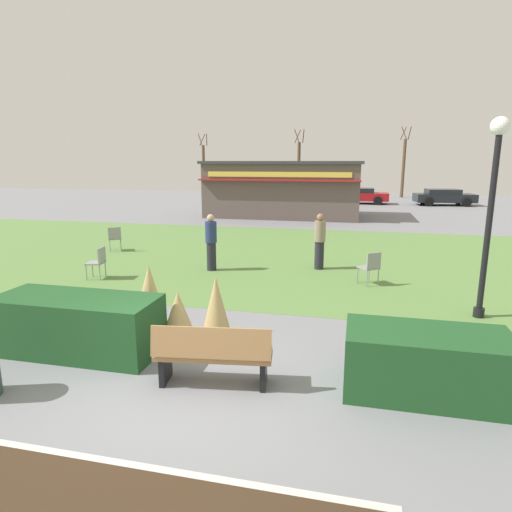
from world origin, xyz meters
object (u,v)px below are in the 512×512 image
object	(u,v)px
cafe_chair_center	(98,260)
tree_left_bg	(299,169)
food_kiosk	(284,189)
person_standing	(320,241)
lamppost_mid	(492,195)
parked_car_west_slot	(296,194)
cafe_chair_west	(371,265)
tree_center_bg	(204,169)
parked_car_center_slot	(360,195)
parked_car_east_slot	(444,197)
person_strolling	(211,242)
park_bench	(213,355)
tree_right_bg	(403,167)
cafe_chair_east	(115,237)

from	to	relation	value
cafe_chair_center	tree_left_bg	bearing A→B (deg)	86.26
food_kiosk	person_standing	distance (m)	13.19
lamppost_mid	parked_car_west_slot	distance (m)	26.30
cafe_chair_west	cafe_chair_center	xyz separation A→B (m)	(-7.34, -1.06, 0.00)
food_kiosk	tree_center_bg	bearing A→B (deg)	125.16
cafe_chair_center	tree_center_bg	size ratio (longest dim) A/B	0.15
parked_car_center_slot	parked_car_east_slot	bearing A→B (deg)	-0.03
lamppost_mid	parked_car_west_slot	bearing A→B (deg)	106.36
food_kiosk	person_strolling	size ratio (longest dim) A/B	5.36
park_bench	cafe_chair_west	distance (m)	6.42
parked_car_center_slot	food_kiosk	bearing A→B (deg)	-116.31
food_kiosk	cafe_chair_west	bearing A→B (deg)	-71.77
park_bench	tree_right_bg	distance (m)	36.57
person_standing	tree_left_bg	bearing A→B (deg)	28.06
cafe_chair_east	tree_center_bg	xyz separation A→B (m)	(-5.98, 26.27, 1.98)
lamppost_mid	tree_left_bg	size ratio (longest dim) A/B	0.69
park_bench	parked_car_center_slot	distance (m)	29.22
cafe_chair_center	tree_right_bg	world-z (taller)	tree_right_bg
cafe_chair_center	tree_center_bg	xyz separation A→B (m)	(-7.57, 29.79, 1.98)
parked_car_west_slot	lamppost_mid	bearing A→B (deg)	-73.64
person_standing	cafe_chair_east	bearing A→B (deg)	101.23
food_kiosk	tree_right_bg	world-z (taller)	tree_right_bg
food_kiosk	person_strolling	xyz separation A→B (m)	(0.09, -13.65, -0.76)
cafe_chair_east	tree_center_bg	distance (m)	27.01
tree_right_bg	tree_center_bg	xyz separation A→B (m)	(-18.37, -1.32, -0.21)
park_bench	parked_car_east_slot	size ratio (longest dim) A/B	0.40
person_standing	tree_left_bg	xyz separation A→B (m)	(-4.04, 25.40, 1.71)
park_bench	parked_car_west_slot	bearing A→B (deg)	95.61
cafe_chair_east	parked_car_east_slot	bearing A→B (deg)	54.53
person_standing	tree_center_bg	xyz separation A→B (m)	(-13.44, 27.29, 1.65)
cafe_chair_east	parked_car_center_slot	xyz separation A→B (m)	(8.67, 20.70, 0.12)
cafe_chair_west	parked_car_east_slot	bearing A→B (deg)	75.89
tree_right_bg	person_standing	bearing A→B (deg)	-99.78
food_kiosk	cafe_chair_west	distance (m)	15.01
person_strolling	person_standing	distance (m)	3.25
cafe_chair_center	person_strolling	distance (m)	3.20
cafe_chair_west	park_bench	bearing A→B (deg)	-111.47
park_bench	cafe_chair_east	distance (m)	10.70
tree_left_bg	tree_center_bg	distance (m)	9.58
tree_right_bg	tree_center_bg	distance (m)	18.42
food_kiosk	person_strolling	bearing A→B (deg)	-89.64
food_kiosk	tree_right_bg	xyz separation A→B (m)	(8.14, 15.84, 1.11)
lamppost_mid	cafe_chair_west	size ratio (longest dim) A/B	4.55
parked_car_west_slot	tree_center_bg	distance (m)	11.33
parked_car_west_slot	tree_right_bg	distance (m)	11.27
lamppost_mid	person_standing	size ratio (longest dim) A/B	2.40
cafe_chair_east	person_strolling	bearing A→B (deg)	-23.70
cafe_chair_west	parked_car_west_slot	world-z (taller)	parked_car_west_slot
cafe_chair_east	tree_center_bg	size ratio (longest dim) A/B	0.15
cafe_chair_center	tree_right_bg	distance (m)	33.01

